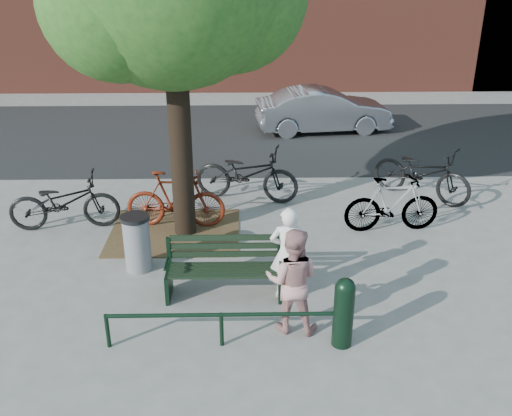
{
  "coord_description": "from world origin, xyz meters",
  "views": [
    {
      "loc": [
        0.33,
        -7.42,
        4.78
      ],
      "look_at": [
        0.5,
        1.0,
        1.02
      ],
      "focal_mm": 40.0,
      "sensor_mm": 36.0,
      "label": 1
    }
  ],
  "objects_px": {
    "bicycle_c": "(247,174)",
    "park_bench": "(224,266)",
    "person_right": "(292,281)",
    "bollard": "(344,310)",
    "parked_car": "(323,110)",
    "litter_bin": "(137,242)",
    "person_left": "(288,253)"
  },
  "relations": [
    {
      "from": "person_right",
      "to": "bicycle_c",
      "type": "bearing_deg",
      "value": -72.45
    },
    {
      "from": "parked_car",
      "to": "bicycle_c",
      "type": "bearing_deg",
      "value": 149.37
    },
    {
      "from": "person_left",
      "to": "litter_bin",
      "type": "distance_m",
      "value": 2.56
    },
    {
      "from": "bollard",
      "to": "bicycle_c",
      "type": "height_order",
      "value": "bicycle_c"
    },
    {
      "from": "person_left",
      "to": "bicycle_c",
      "type": "height_order",
      "value": "person_left"
    },
    {
      "from": "parked_car",
      "to": "person_right",
      "type": "bearing_deg",
      "value": 163.59
    },
    {
      "from": "park_bench",
      "to": "litter_bin",
      "type": "bearing_deg",
      "value": 151.7
    },
    {
      "from": "park_bench",
      "to": "bicycle_c",
      "type": "relative_size",
      "value": 0.79
    },
    {
      "from": "park_bench",
      "to": "litter_bin",
      "type": "relative_size",
      "value": 1.8
    },
    {
      "from": "person_left",
      "to": "person_right",
      "type": "bearing_deg",
      "value": 95.99
    },
    {
      "from": "person_right",
      "to": "bicycle_c",
      "type": "distance_m",
      "value": 4.63
    },
    {
      "from": "park_bench",
      "to": "person_right",
      "type": "xyz_separation_m",
      "value": [
        0.95,
        -0.91,
        0.29
      ]
    },
    {
      "from": "litter_bin",
      "to": "parked_car",
      "type": "relative_size",
      "value": 0.25
    },
    {
      "from": "person_right",
      "to": "parked_car",
      "type": "relative_size",
      "value": 0.4
    },
    {
      "from": "park_bench",
      "to": "person_left",
      "type": "height_order",
      "value": "person_left"
    },
    {
      "from": "bicycle_c",
      "to": "person_left",
      "type": "bearing_deg",
      "value": -155.96
    },
    {
      "from": "person_right",
      "to": "bollard",
      "type": "distance_m",
      "value": 0.78
    },
    {
      "from": "person_left",
      "to": "parked_car",
      "type": "distance_m",
      "value": 8.98
    },
    {
      "from": "bicycle_c",
      "to": "bollard",
      "type": "bearing_deg",
      "value": -150.81
    },
    {
      "from": "park_bench",
      "to": "person_right",
      "type": "relative_size",
      "value": 1.14
    },
    {
      "from": "park_bench",
      "to": "person_right",
      "type": "bearing_deg",
      "value": -43.85
    },
    {
      "from": "person_right",
      "to": "litter_bin",
      "type": "height_order",
      "value": "person_right"
    },
    {
      "from": "park_bench",
      "to": "bollard",
      "type": "xyz_separation_m",
      "value": [
        1.6,
        -1.29,
        0.06
      ]
    },
    {
      "from": "bicycle_c",
      "to": "park_bench",
      "type": "bearing_deg",
      "value": -170.47
    },
    {
      "from": "person_right",
      "to": "person_left",
      "type": "bearing_deg",
      "value": -79.75
    },
    {
      "from": "person_right",
      "to": "bollard",
      "type": "bearing_deg",
      "value": 160.31
    },
    {
      "from": "bollard",
      "to": "park_bench",
      "type": "bearing_deg",
      "value": 141.19
    },
    {
      "from": "park_bench",
      "to": "litter_bin",
      "type": "height_order",
      "value": "park_bench"
    },
    {
      "from": "bollard",
      "to": "parked_car",
      "type": "bearing_deg",
      "value": 84.19
    },
    {
      "from": "bollard",
      "to": "bicycle_c",
      "type": "relative_size",
      "value": 0.46
    },
    {
      "from": "person_right",
      "to": "bicycle_c",
      "type": "height_order",
      "value": "person_right"
    },
    {
      "from": "litter_bin",
      "to": "person_left",
      "type": "bearing_deg",
      "value": -19.97
    }
  ]
}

